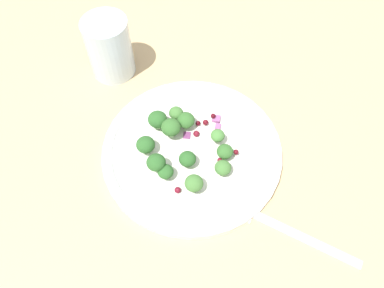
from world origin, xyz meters
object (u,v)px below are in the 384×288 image
at_px(broccoli_floret_1, 223,168).
at_px(broccoli_floret_2, 187,159).
at_px(broccoli_floret_0, 186,120).
at_px(plate, 192,150).
at_px(water_glass, 109,48).
at_px(fork, 285,229).

xyz_separation_m(broccoli_floret_1, broccoli_floret_2, (0.04, 0.03, 0.00)).
bearing_deg(broccoli_floret_0, plate, 148.81).
height_order(plate, broccoli_floret_2, broccoli_floret_2).
bearing_deg(water_glass, broccoli_floret_0, 179.92).
relative_size(broccoli_floret_0, broccoli_floret_2, 1.10).
bearing_deg(water_glass, fork, 177.89).
xyz_separation_m(plate, broccoli_floret_1, (-0.06, -0.00, 0.02)).
distance_m(broccoli_floret_2, fork, 0.17).
bearing_deg(broccoli_floret_1, plate, 3.47).
bearing_deg(plate, broccoli_floret_2, 122.51).
xyz_separation_m(broccoli_floret_2, fork, (-0.16, -0.03, -0.03)).
bearing_deg(fork, water_glass, -2.11).
xyz_separation_m(broccoli_floret_1, water_glass, (0.28, -0.02, 0.03)).
relative_size(plate, water_glass, 2.59).
bearing_deg(fork, broccoli_floret_1, 1.74).
relative_size(plate, broccoli_floret_1, 11.19).
relative_size(broccoli_floret_1, water_glass, 0.23).
bearing_deg(broccoli_floret_2, water_glass, -10.94).
distance_m(broccoli_floret_0, broccoli_floret_1, 0.10).
relative_size(plate, fork, 1.50).
bearing_deg(broccoli_floret_0, fork, 176.12).
bearing_deg(fork, plate, 2.32).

